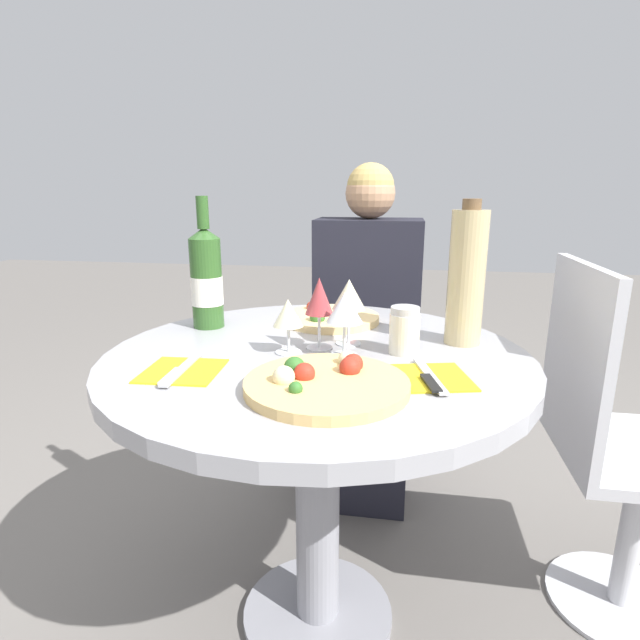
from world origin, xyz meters
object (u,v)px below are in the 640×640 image
(chair_behind_diner, at_px, (367,354))
(pizza_large, at_px, (325,382))
(tall_carafe, at_px, (466,277))
(dining_table, at_px, (317,408))
(seated_diner, at_px, (365,349))
(wine_bottle, at_px, (206,279))
(chair_empty_side, at_px, (617,451))

(chair_behind_diner, height_order, pizza_large, chair_behind_diner)
(tall_carafe, bearing_deg, dining_table, -159.41)
(seated_diner, height_order, wine_bottle, seated_diner)
(dining_table, relative_size, seated_diner, 0.81)
(chair_empty_side, bearing_deg, seated_diner, -127.34)
(pizza_large, bearing_deg, tall_carafe, 50.07)
(chair_empty_side, distance_m, wine_bottle, 1.14)
(pizza_large, distance_m, tall_carafe, 0.46)
(seated_diner, bearing_deg, tall_carafe, 115.43)
(dining_table, distance_m, pizza_large, 0.26)
(seated_diner, height_order, pizza_large, seated_diner)
(chair_behind_diner, xyz_separation_m, pizza_large, (-0.01, -1.05, 0.30))
(seated_diner, xyz_separation_m, tall_carafe, (0.27, -0.57, 0.37))
(chair_behind_diner, bearing_deg, tall_carafe, 110.55)
(chair_behind_diner, bearing_deg, seated_diner, 90.00)
(dining_table, height_order, wine_bottle, wine_bottle)
(dining_table, relative_size, pizza_large, 3.14)
(seated_diner, bearing_deg, chair_empty_side, 142.66)
(seated_diner, relative_size, tall_carafe, 3.52)
(chair_empty_side, distance_m, pizza_large, 0.84)
(pizza_large, xyz_separation_m, tall_carafe, (0.28, 0.33, 0.15))
(pizza_large, distance_m, wine_bottle, 0.54)
(chair_behind_diner, height_order, tall_carafe, tall_carafe)
(seated_diner, xyz_separation_m, wine_bottle, (-0.38, -0.53, 0.34))
(chair_behind_diner, relative_size, pizza_large, 3.04)
(wine_bottle, bearing_deg, chair_behind_diner, 60.51)
(seated_diner, height_order, tall_carafe, seated_diner)
(dining_table, height_order, chair_behind_diner, chair_behind_diner)
(pizza_large, bearing_deg, wine_bottle, 134.78)
(seated_diner, bearing_deg, pizza_large, 89.36)
(dining_table, relative_size, chair_behind_diner, 1.03)
(seated_diner, distance_m, chair_empty_side, 0.85)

